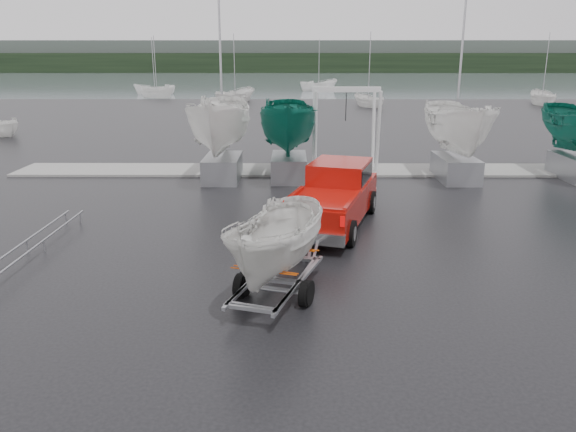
{
  "coord_description": "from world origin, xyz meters",
  "views": [
    {
      "loc": [
        -1.45,
        -14.62,
        5.63
      ],
      "look_at": [
        -1.53,
        0.7,
        1.2
      ],
      "focal_mm": 35.0,
      "sensor_mm": 36.0,
      "label": 1
    }
  ],
  "objects_px": {
    "trailer_parked": "(278,189)",
    "boat_hoist": "(346,117)",
    "pickup_truck": "(335,193)",
    "trailer_hitched": "(274,197)"
  },
  "relations": [
    {
      "from": "trailer_hitched",
      "to": "boat_hoist",
      "type": "relative_size",
      "value": 1.12
    },
    {
      "from": "pickup_truck",
      "to": "trailer_hitched",
      "type": "distance_m",
      "value": 6.72
    },
    {
      "from": "pickup_truck",
      "to": "boat_hoist",
      "type": "height_order",
      "value": "boat_hoist"
    },
    {
      "from": "pickup_truck",
      "to": "trailer_parked",
      "type": "distance_m",
      "value": 6.64
    },
    {
      "from": "trailer_hitched",
      "to": "trailer_parked",
      "type": "distance_m",
      "value": 0.2
    },
    {
      "from": "trailer_parked",
      "to": "boat_hoist",
      "type": "xyz_separation_m",
      "value": [
        2.98,
        15.16,
        0.01
      ]
    },
    {
      "from": "pickup_truck",
      "to": "boat_hoist",
      "type": "bearing_deg",
      "value": 99.44
    },
    {
      "from": "pickup_truck",
      "to": "trailer_parked",
      "type": "height_order",
      "value": "trailer_parked"
    },
    {
      "from": "trailer_parked",
      "to": "boat_hoist",
      "type": "relative_size",
      "value": 1.19
    },
    {
      "from": "pickup_truck",
      "to": "trailer_hitched",
      "type": "bearing_deg",
      "value": -90.0
    }
  ]
}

